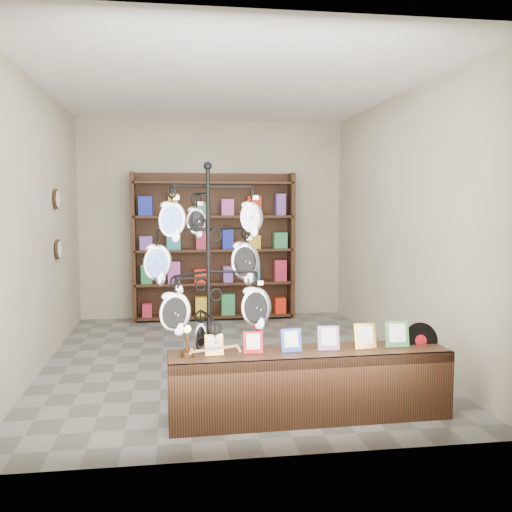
{
  "coord_description": "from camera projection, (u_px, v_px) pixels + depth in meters",
  "views": [
    {
      "loc": [
        -0.62,
        -6.25,
        1.76
      ],
      "look_at": [
        0.15,
        -1.0,
        1.26
      ],
      "focal_mm": 40.0,
      "sensor_mm": 36.0,
      "label": 1
    }
  ],
  "objects": [
    {
      "name": "wall_clocks",
      "position": [
        57.0,
        224.0,
        6.77
      ],
      "size": [
        0.03,
        0.24,
        0.84
      ],
      "color": "black",
      "rests_on": "ground"
    },
    {
      "name": "room_envelope",
      "position": [
        229.0,
        194.0,
        6.23
      ],
      "size": [
        5.0,
        5.0,
        5.0
      ],
      "color": "#C0B59B",
      "rests_on": "ground"
    },
    {
      "name": "display_tree",
      "position": [
        209.0,
        272.0,
        4.57
      ],
      "size": [
        1.09,
        1.07,
        2.08
      ],
      "rotation": [
        0.0,
        0.0,
        0.27
      ],
      "color": "black",
      "rests_on": "ground"
    },
    {
      "name": "ground",
      "position": [
        230.0,
        359.0,
        6.41
      ],
      "size": [
        5.0,
        5.0,
        0.0
      ],
      "primitive_type": "plane",
      "color": "slate",
      "rests_on": "ground"
    },
    {
      "name": "back_shelving",
      "position": [
        214.0,
        251.0,
        8.57
      ],
      "size": [
        2.42,
        0.36,
        2.2
      ],
      "color": "black",
      "rests_on": "ground"
    },
    {
      "name": "front_shelf",
      "position": [
        309.0,
        384.0,
        4.64
      ],
      "size": [
        2.29,
        0.52,
        0.81
      ],
      "rotation": [
        0.0,
        0.0,
        0.02
      ],
      "color": "black",
      "rests_on": "ground"
    }
  ]
}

